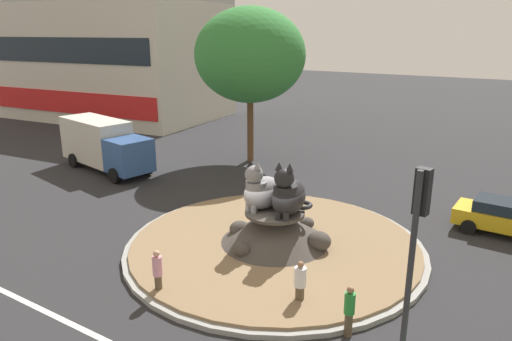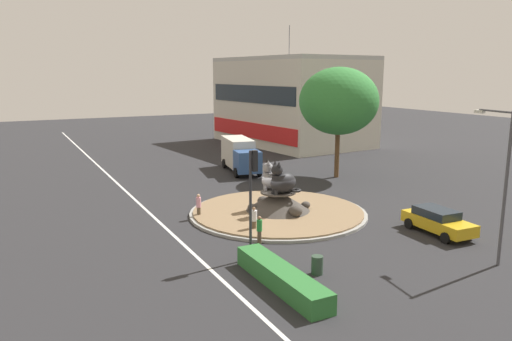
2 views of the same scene
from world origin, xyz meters
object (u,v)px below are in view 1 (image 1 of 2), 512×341
Objects in this scene: broadleaf_tree_behind_island at (250,55)px; delivery_box_truck at (104,144)px; sedan_on_far_lane at (510,218)px; shophouse_block at (116,59)px; traffic_light_mast at (415,245)px; cat_statue_grey at (261,191)px; cat_statue_black at (288,195)px; pedestrian_green_shirt at (349,310)px; pedestrian_pink_shirt at (158,272)px; pedestrian_white_shirt at (300,283)px.

broadleaf_tree_behind_island is 1.30× the size of delivery_box_truck.
shophouse_block is at bearing 164.63° from sedan_on_far_lane.
traffic_light_mast is 12.09m from sedan_on_far_lane.
cat_statue_grey is 1.20m from cat_statue_black.
sedan_on_far_lane is (1.43, 11.60, -3.11)m from traffic_light_mast.
delivery_box_truck reaches higher than sedan_on_far_lane.
cat_statue_black reaches higher than pedestrian_green_shirt.
cat_statue_black is 0.42× the size of traffic_light_mast.
pedestrian_green_shirt is 6.22m from pedestrian_pink_shirt.
delivery_box_truck is (14.20, -14.41, -4.03)m from shophouse_block.
cat_statue_black is 34.87m from shophouse_block.
pedestrian_pink_shirt reaches higher than pedestrian_green_shirt.
cat_statue_black is 9.86m from sedan_on_far_lane.
pedestrian_pink_shirt is (-7.95, 0.08, -3.02)m from traffic_light_mast.
pedestrian_green_shirt is (-1.87, 1.37, -3.05)m from traffic_light_mast.
cat_statue_grey is at bearing -75.08° from pedestrian_white_shirt.
shophouse_block is at bearing 121.29° from pedestrian_green_shirt.
pedestrian_green_shirt is (12.57, -14.57, -6.06)m from broadleaf_tree_behind_island.
pedestrian_green_shirt is 0.35× the size of sedan_on_far_lane.
cat_statue_grey reaches higher than pedestrian_white_shirt.
pedestrian_pink_shirt is (-4.23, -1.89, 0.06)m from pedestrian_white_shirt.
delivery_box_truck is at bearing -90.81° from cat_statue_grey.
pedestrian_pink_shirt is (6.49, -15.86, -6.03)m from broadleaf_tree_behind_island.
sedan_on_far_lane is at bearing 47.26° from pedestrian_green_shirt.
traffic_light_mast reaches higher than pedestrian_white_shirt.
cat_statue_black is 0.51× the size of sedan_on_far_lane.
traffic_light_mast is at bearing -94.09° from sedan_on_far_lane.
cat_statue_grey reaches higher than delivery_box_truck.
pedestrian_pink_shirt is (-0.87, -5.09, -1.46)m from cat_statue_grey.
pedestrian_white_shirt is (3.36, -3.20, -1.52)m from cat_statue_grey.
pedestrian_white_shirt is at bearing -52.51° from broadleaf_tree_behind_island.
cat_statue_black is 5.73m from pedestrian_green_shirt.
delivery_box_truck is (-13.93, 4.12, -0.68)m from cat_statue_grey.
pedestrian_pink_shirt is 0.36× the size of sedan_on_far_lane.
broadleaf_tree_behind_island is at bearing -26.31° from shophouse_block.
broadleaf_tree_behind_island reaches higher than cat_statue_grey.
delivery_box_truck is (-15.13, 4.14, -0.73)m from cat_statue_black.
broadleaf_tree_behind_island is (-8.56, 10.78, 4.52)m from cat_statue_black.
traffic_light_mast is 3.40× the size of pedestrian_pink_shirt.
traffic_light_mast is (5.88, -5.16, 1.51)m from cat_statue_black.
pedestrian_white_shirt is at bearing 62.01° from cat_statue_grey.
sedan_on_far_lane is (7.30, 6.44, -1.60)m from cat_statue_black.
cat_statue_black is 1.48× the size of pedestrian_white_shirt.
cat_statue_grey reaches higher than pedestrian_green_shirt.
delivery_box_truck is at bearing -51.23° from shophouse_block.
broadleaf_tree_behind_island is at bearing -41.56° from pedestrian_pink_shirt.
broadleaf_tree_behind_island is 18.63m from pedestrian_white_shirt.
broadleaf_tree_behind_island is 20.18m from pedestrian_green_shirt.
cat_statue_black reaches higher than pedestrian_pink_shirt.
traffic_light_mast is 0.74× the size of delivery_box_truck.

